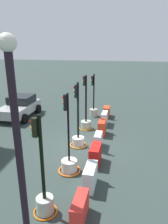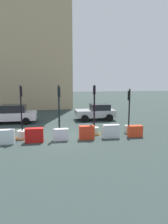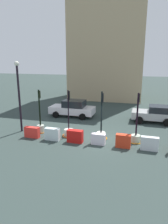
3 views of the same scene
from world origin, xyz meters
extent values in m
plane|color=#2F3C39|center=(0.00, 0.00, 0.00)|extent=(120.00, 120.00, 0.00)
cylinder|color=#B0B9A9|center=(-5.00, 0.27, 0.29)|extent=(0.58, 0.58, 0.59)
cylinder|color=black|center=(-5.00, 0.27, 2.03)|extent=(0.11, 0.11, 2.88)
cube|color=black|center=(-5.03, 0.40, 3.08)|extent=(0.18, 0.18, 0.59)
sphere|color=red|center=(-5.05, 0.49, 3.27)|extent=(0.10, 0.10, 0.10)
sphere|color=orange|center=(-5.05, 0.49, 3.08)|extent=(0.10, 0.10, 0.10)
sphere|color=green|center=(-5.05, 0.49, 2.88)|extent=(0.10, 0.10, 0.10)
torus|color=orange|center=(-5.00, 0.27, 0.03)|extent=(0.81, 0.81, 0.05)
cylinder|color=beige|center=(-2.51, 0.07, 0.27)|extent=(0.71, 0.71, 0.54)
cylinder|color=black|center=(-2.51, 0.07, 2.04)|extent=(0.09, 0.09, 3.01)
cube|color=black|center=(-2.49, 0.18, 3.15)|extent=(0.17, 0.16, 0.66)
sphere|color=red|center=(-2.48, 0.26, 3.37)|extent=(0.09, 0.09, 0.09)
sphere|color=orange|center=(-2.48, 0.26, 3.15)|extent=(0.09, 0.09, 0.09)
sphere|color=green|center=(-2.48, 0.26, 2.93)|extent=(0.09, 0.09, 0.09)
torus|color=orange|center=(-2.51, 0.07, 0.04)|extent=(1.01, 1.01, 0.08)
cylinder|color=silver|center=(-0.02, 0.19, 0.25)|extent=(0.65, 0.65, 0.49)
cylinder|color=black|center=(-0.02, 0.19, 2.02)|extent=(0.12, 0.12, 3.05)
cube|color=black|center=(0.00, 0.31, 3.06)|extent=(0.19, 0.15, 0.68)
sphere|color=red|center=(0.01, 0.39, 3.29)|extent=(0.11, 0.11, 0.11)
sphere|color=orange|center=(0.01, 0.39, 3.06)|extent=(0.11, 0.11, 0.11)
sphere|color=green|center=(0.01, 0.39, 2.84)|extent=(0.11, 0.11, 0.11)
torus|color=orange|center=(-0.02, 0.19, 0.04)|extent=(0.94, 0.94, 0.07)
cylinder|color=#ABB7A1|center=(2.48, 0.21, 0.26)|extent=(0.68, 0.68, 0.52)
cylinder|color=black|center=(2.48, 0.21, 2.03)|extent=(0.11, 0.11, 3.02)
cube|color=black|center=(2.50, 0.33, 3.18)|extent=(0.18, 0.15, 0.60)
sphere|color=red|center=(2.51, 0.41, 3.38)|extent=(0.10, 0.10, 0.10)
sphere|color=orange|center=(2.51, 0.41, 3.18)|extent=(0.10, 0.10, 0.10)
sphere|color=green|center=(2.51, 0.41, 2.98)|extent=(0.10, 0.10, 0.10)
torus|color=orange|center=(2.48, 0.21, 0.03)|extent=(0.89, 0.89, 0.06)
cylinder|color=#B0B4A6|center=(5.07, 0.07, 0.29)|extent=(0.61, 0.61, 0.57)
cylinder|color=black|center=(5.07, 0.07, 1.92)|extent=(0.10, 0.10, 2.71)
cube|color=black|center=(5.07, 0.18, 2.78)|extent=(0.16, 0.14, 0.70)
sphere|color=red|center=(5.07, 0.27, 3.01)|extent=(0.10, 0.10, 0.10)
sphere|color=orange|center=(5.07, 0.27, 2.78)|extent=(0.10, 0.10, 0.10)
sphere|color=green|center=(5.07, 0.27, 2.55)|extent=(0.10, 0.10, 0.10)
cube|color=red|center=(-5.09, -0.93, 0.40)|extent=(1.15, 0.42, 0.81)
cube|color=silver|center=(-3.40, -1.00, 0.45)|extent=(1.11, 0.45, 0.89)
cube|color=red|center=(-1.67, -0.97, 0.45)|extent=(1.13, 0.48, 0.90)
cube|color=white|center=(-0.01, -0.90, 0.39)|extent=(0.99, 0.39, 0.78)
cube|color=red|center=(1.70, -0.94, 0.45)|extent=(0.99, 0.45, 0.91)
cube|color=silver|center=(3.38, -0.93, 0.45)|extent=(1.13, 0.40, 0.91)
cube|color=red|center=(5.14, -0.92, 0.39)|extent=(0.98, 0.49, 0.78)
cube|color=#ABADAE|center=(3.88, 5.63, 0.67)|extent=(3.89, 1.97, 0.66)
cube|color=black|center=(4.36, 5.62, 1.29)|extent=(1.83, 1.70, 0.57)
cylinder|color=black|center=(2.66, 4.65, 0.34)|extent=(0.69, 0.29, 0.68)
cylinder|color=black|center=(5.05, 4.61, 0.34)|extent=(0.69, 0.29, 0.68)
cylinder|color=black|center=(5.09, 6.61, 0.34)|extent=(0.69, 0.29, 0.68)
cylinder|color=black|center=(-6.62, 0.09, 2.64)|extent=(0.16, 0.16, 5.28)
sphere|color=silver|center=(-6.62, 0.09, 5.43)|extent=(0.36, 0.36, 0.36)
camera|label=1|loc=(-10.39, -2.05, 5.41)|focal=33.91mm
camera|label=2|loc=(-0.89, -13.69, 3.81)|focal=32.46mm
camera|label=3|loc=(2.57, -13.94, 5.76)|focal=32.92mm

